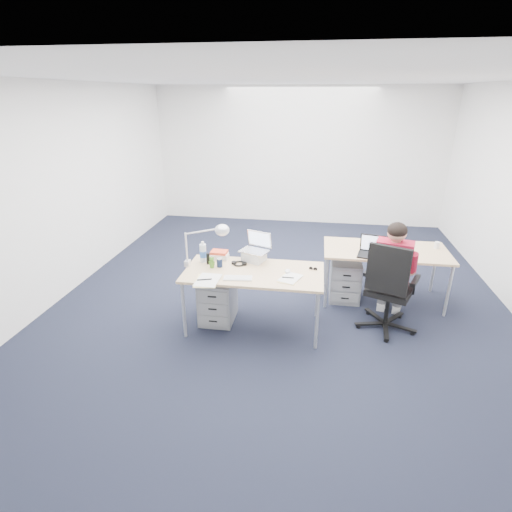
# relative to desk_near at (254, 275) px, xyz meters

# --- Properties ---
(floor) EXTENTS (7.00, 7.00, 0.00)m
(floor) POSITION_rel_desk_near_xyz_m (0.25, 0.90, -0.68)
(floor) COLOR black
(floor) RESTS_ON ground
(room) EXTENTS (6.02, 7.02, 2.80)m
(room) POSITION_rel_desk_near_xyz_m (0.25, 0.90, 1.03)
(room) COLOR white
(room) RESTS_ON ground
(desk_near) EXTENTS (1.60, 0.80, 0.73)m
(desk_near) POSITION_rel_desk_near_xyz_m (0.00, 0.00, 0.00)
(desk_near) COLOR tan
(desk_near) RESTS_ON ground
(desk_far) EXTENTS (1.60, 0.80, 0.73)m
(desk_far) POSITION_rel_desk_near_xyz_m (1.61, 0.95, 0.00)
(desk_far) COLOR tan
(desk_far) RESTS_ON ground
(office_chair) EXTENTS (0.93, 0.93, 1.12)m
(office_chair) POSITION_rel_desk_near_xyz_m (1.56, 0.19, -0.37)
(office_chair) COLOR black
(office_chair) RESTS_ON ground
(seated_person) EXTENTS (0.52, 0.76, 1.31)m
(seated_person) POSITION_rel_desk_near_xyz_m (1.61, 0.37, -0.02)
(seated_person) COLOR #A3172F
(seated_person) RESTS_ON ground
(drawer_pedestal_near) EXTENTS (0.40, 0.50, 0.55)m
(drawer_pedestal_near) POSITION_rel_desk_near_xyz_m (-0.46, 0.09, -0.41)
(drawer_pedestal_near) COLOR gray
(drawer_pedestal_near) RESTS_ON ground
(drawer_pedestal_far) EXTENTS (0.40, 0.50, 0.55)m
(drawer_pedestal_far) POSITION_rel_desk_near_xyz_m (1.12, 0.92, -0.41)
(drawer_pedestal_far) COLOR gray
(drawer_pedestal_far) RESTS_ON ground
(silver_laptop) EXTENTS (0.39, 0.35, 0.34)m
(silver_laptop) POSITION_rel_desk_near_xyz_m (-0.04, 0.31, 0.22)
(silver_laptop) COLOR silver
(silver_laptop) RESTS_ON desk_near
(wireless_keyboard) EXTENTS (0.33, 0.16, 0.02)m
(wireless_keyboard) POSITION_rel_desk_near_xyz_m (-0.14, -0.22, 0.05)
(wireless_keyboard) COLOR white
(wireless_keyboard) RESTS_ON desk_near
(computer_mouse) EXTENTS (0.08, 0.11, 0.04)m
(computer_mouse) POSITION_rel_desk_near_xyz_m (0.39, 0.03, 0.06)
(computer_mouse) COLOR white
(computer_mouse) RESTS_ON desk_near
(headphones) EXTENTS (0.21, 0.17, 0.03)m
(headphones) POSITION_rel_desk_near_xyz_m (-0.20, 0.17, 0.06)
(headphones) COLOR black
(headphones) RESTS_ON desk_near
(can_koozie) EXTENTS (0.07, 0.07, 0.11)m
(can_koozie) POSITION_rel_desk_near_xyz_m (-0.42, 0.07, 0.10)
(can_koozie) COLOR #121E3A
(can_koozie) RESTS_ON desk_near
(water_bottle) EXTENTS (0.09, 0.09, 0.26)m
(water_bottle) POSITION_rel_desk_near_xyz_m (-0.65, 0.18, 0.18)
(water_bottle) COLOR silver
(water_bottle) RESTS_ON desk_near
(bear_figurine) EXTENTS (0.09, 0.08, 0.14)m
(bear_figurine) POSITION_rel_desk_near_xyz_m (-0.50, 0.03, 0.12)
(bear_figurine) COLOR #2E6F1D
(bear_figurine) RESTS_ON desk_near
(book_stack) EXTENTS (0.24, 0.20, 0.10)m
(book_stack) POSITION_rel_desk_near_xyz_m (-0.48, 0.32, 0.09)
(book_stack) COLOR silver
(book_stack) RESTS_ON desk_near
(cordless_phone) EXTENTS (0.04, 0.03, 0.14)m
(cordless_phone) POSITION_rel_desk_near_xyz_m (-0.57, 0.12, 0.12)
(cordless_phone) COLOR black
(cordless_phone) RESTS_ON desk_near
(papers_left) EXTENTS (0.25, 0.35, 0.01)m
(papers_left) POSITION_rel_desk_near_xyz_m (-0.47, -0.34, 0.05)
(papers_left) COLOR #FFE693
(papers_left) RESTS_ON desk_near
(papers_right) EXTENTS (0.28, 0.33, 0.01)m
(papers_right) POSITION_rel_desk_near_xyz_m (0.42, -0.14, 0.05)
(papers_right) COLOR #FFE693
(papers_right) RESTS_ON desk_near
(sunglasses) EXTENTS (0.11, 0.07, 0.02)m
(sunglasses) POSITION_rel_desk_near_xyz_m (0.68, 0.15, 0.06)
(sunglasses) COLOR black
(sunglasses) RESTS_ON desk_near
(desk_lamp) EXTENTS (0.52, 0.35, 0.56)m
(desk_lamp) POSITION_rel_desk_near_xyz_m (-0.64, 0.04, 0.33)
(desk_lamp) COLOR silver
(desk_lamp) RESTS_ON desk_near
(dark_laptop) EXTENTS (0.43, 0.43, 0.27)m
(dark_laptop) POSITION_rel_desk_near_xyz_m (1.41, 0.68, 0.18)
(dark_laptop) COLOR black
(dark_laptop) RESTS_ON desk_far
(far_cup) EXTENTS (0.08, 0.08, 0.09)m
(far_cup) POSITION_rel_desk_near_xyz_m (2.28, 1.10, 0.09)
(far_cup) COLOR white
(far_cup) RESTS_ON desk_far
(far_papers) EXTENTS (0.33, 0.37, 0.01)m
(far_papers) POSITION_rel_desk_near_xyz_m (1.44, 0.90, 0.05)
(far_papers) COLOR white
(far_papers) RESTS_ON desk_far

